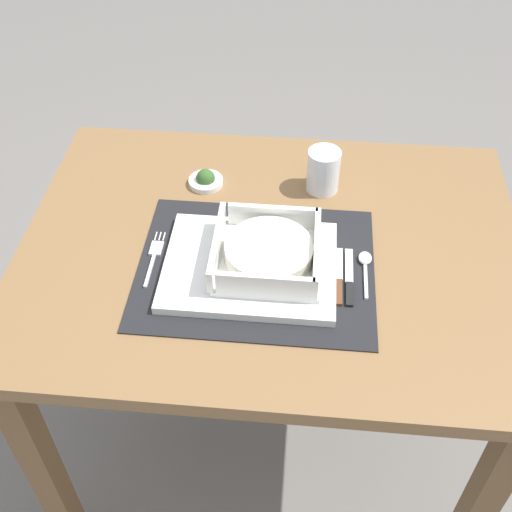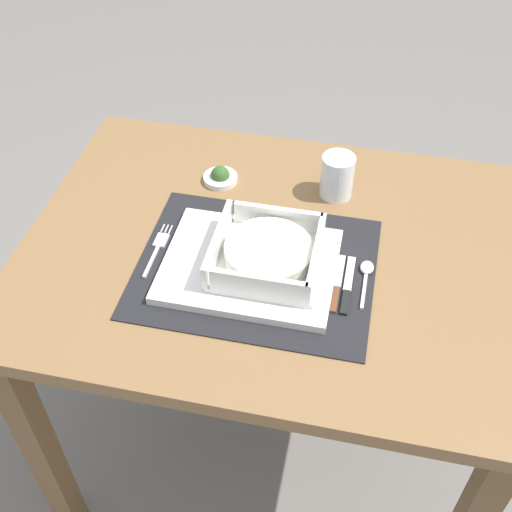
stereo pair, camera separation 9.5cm
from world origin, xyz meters
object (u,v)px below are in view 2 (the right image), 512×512
object	(u,v)px
drinking_glass	(337,178)
condiment_saucer	(220,177)
dining_table	(274,287)
porridge_bowl	(266,254)
butter_knife	(347,288)
fork	(158,247)
spoon	(366,272)
bread_knife	(337,287)

from	to	relation	value
drinking_glass	condiment_saucer	bearing A→B (deg)	-178.06
dining_table	porridge_bowl	size ratio (longest dim) A/B	5.11
porridge_bowl	butter_knife	size ratio (longest dim) A/B	1.33
porridge_bowl	drinking_glass	size ratio (longest dim) A/B	2.04
condiment_saucer	dining_table	bearing A→B (deg)	-49.11
fork	condiment_saucer	world-z (taller)	condiment_saucer
porridge_bowl	spoon	distance (m)	0.18
dining_table	drinking_glass	size ratio (longest dim) A/B	10.41
spoon	bread_knife	xyz separation A→B (m)	(-0.05, -0.04, -0.00)
fork	butter_knife	bearing A→B (deg)	-8.26
fork	spoon	size ratio (longest dim) A/B	1.21
spoon	condiment_saucer	distance (m)	0.38
spoon	drinking_glass	bearing A→B (deg)	106.56
fork	drinking_glass	distance (m)	0.37
spoon	bread_knife	world-z (taller)	spoon
dining_table	spoon	world-z (taller)	spoon
fork	drinking_glass	size ratio (longest dim) A/B	1.52
bread_knife	drinking_glass	size ratio (longest dim) A/B	1.52
fork	condiment_saucer	size ratio (longest dim) A/B	1.94
bread_knife	porridge_bowl	bearing A→B (deg)	175.45
dining_table	butter_knife	world-z (taller)	butter_knife
spoon	condiment_saucer	xyz separation A→B (m)	(-0.32, 0.20, 0.00)
butter_knife	bread_knife	distance (m)	0.02
bread_knife	fork	bearing A→B (deg)	178.49
fork	condiment_saucer	bearing A→B (deg)	71.01
fork	butter_knife	world-z (taller)	butter_knife
spoon	drinking_glass	world-z (taller)	drinking_glass
spoon	fork	bearing A→B (deg)	177.71
butter_knife	drinking_glass	bearing A→B (deg)	106.05
spoon	dining_table	bearing A→B (deg)	163.80
porridge_bowl	bread_knife	bearing A→B (deg)	-8.20
dining_table	butter_knife	distance (m)	0.20
condiment_saucer	porridge_bowl	bearing A→B (deg)	-58.28
drinking_glass	condiment_saucer	xyz separation A→B (m)	(-0.24, -0.01, -0.03)
spoon	drinking_glass	xyz separation A→B (m)	(-0.08, 0.21, 0.03)
fork	bread_knife	size ratio (longest dim) A/B	1.00
dining_table	bread_knife	size ratio (longest dim) A/B	6.83
spoon	bread_knife	size ratio (longest dim) A/B	0.82
fork	butter_knife	xyz separation A→B (m)	(0.35, -0.03, 0.00)
fork	bread_knife	bearing A→B (deg)	-8.47
porridge_bowl	condiment_saucer	world-z (taller)	porridge_bowl
bread_knife	condiment_saucer	distance (m)	0.37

